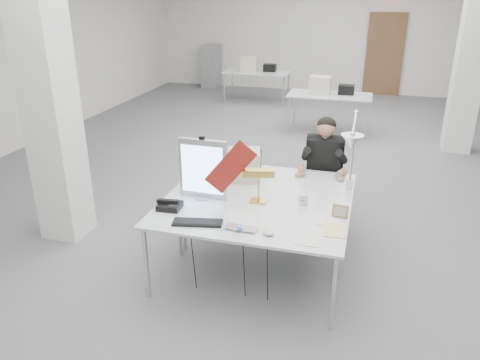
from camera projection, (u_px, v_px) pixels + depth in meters
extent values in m
cube|color=#5C5C5F|center=(291.00, 189.00, 6.75)|extent=(10.00, 14.00, 0.02)
cube|color=silver|center=(340.00, 31.00, 12.37)|extent=(10.00, 0.02, 3.20)
cube|color=white|center=(49.00, 98.00, 4.93)|extent=(0.45, 0.45, 3.20)
cube|color=white|center=(471.00, 58.00, 7.73)|extent=(0.45, 0.45, 3.20)
cube|color=brown|center=(384.00, 55.00, 12.21)|extent=(0.95, 0.08, 2.10)
cube|color=silver|center=(247.00, 219.00, 4.24)|extent=(1.80, 0.90, 0.02)
cube|color=silver|center=(268.00, 182.00, 5.04)|extent=(1.80, 0.90, 0.02)
cube|color=silver|center=(330.00, 95.00, 9.08)|extent=(1.60, 0.80, 0.02)
cube|color=silver|center=(257.00, 72.00, 11.54)|extent=(1.60, 0.80, 0.02)
cube|color=gray|center=(211.00, 66.00, 13.31)|extent=(0.45, 0.55, 1.20)
cube|color=#B4B3B8|center=(203.00, 169.00, 4.53)|extent=(0.48, 0.06, 0.60)
cube|color=maroon|center=(230.00, 167.00, 4.41)|extent=(0.50, 0.11, 0.55)
cube|color=black|center=(198.00, 223.00, 4.12)|extent=(0.46, 0.23, 0.02)
imported|color=silver|center=(239.00, 231.00, 3.98)|extent=(0.29, 0.19, 0.02)
ellipsoid|color=#A9A9AD|center=(268.00, 233.00, 3.92)|extent=(0.11, 0.08, 0.04)
cube|color=black|center=(170.00, 206.00, 4.39)|extent=(0.22, 0.20, 0.05)
cube|color=#A28246|center=(190.00, 187.00, 4.73)|extent=(0.15, 0.08, 0.11)
cube|color=#AA7949|center=(340.00, 211.00, 4.22)|extent=(0.15, 0.06, 0.12)
cylinder|color=silver|center=(303.00, 200.00, 4.47)|extent=(0.10, 0.04, 0.10)
cube|color=silver|center=(310.00, 237.00, 3.90)|extent=(0.22, 0.32, 0.01)
cube|color=#EDDA8E|center=(335.00, 230.00, 4.01)|extent=(0.21, 0.28, 0.01)
cube|color=white|center=(329.00, 222.00, 4.14)|extent=(0.23, 0.16, 0.01)
cube|color=beige|center=(244.00, 165.00, 5.03)|extent=(0.42, 0.40, 0.32)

